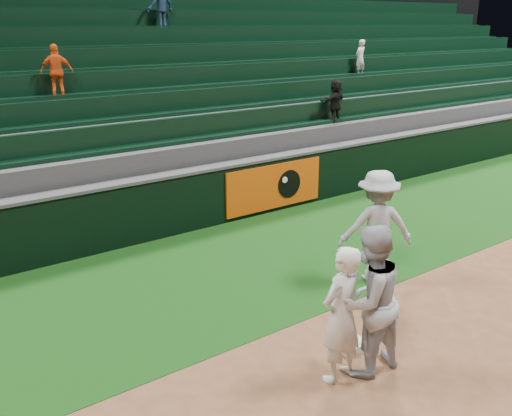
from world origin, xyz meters
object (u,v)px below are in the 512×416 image
Objects in this scene: first_baseman at (341,315)px; baserunner at (368,301)px; first_base at (349,343)px; base_coach at (377,227)px.

baserunner reaches higher than first_baseman.
base_coach is at bearing 33.71° from first_base.
first_base is 0.22× the size of base_coach.
baserunner is at bearing 161.56° from first_baseman.
first_baseman is at bearing 65.42° from base_coach.
first_base is at bearing -153.18° from first_baseman.
first_base is at bearing -114.38° from baserunner.
first_baseman is 0.90× the size of baserunner.
first_base is 2.35m from base_coach.
first_base is 0.22× the size of baserunner.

